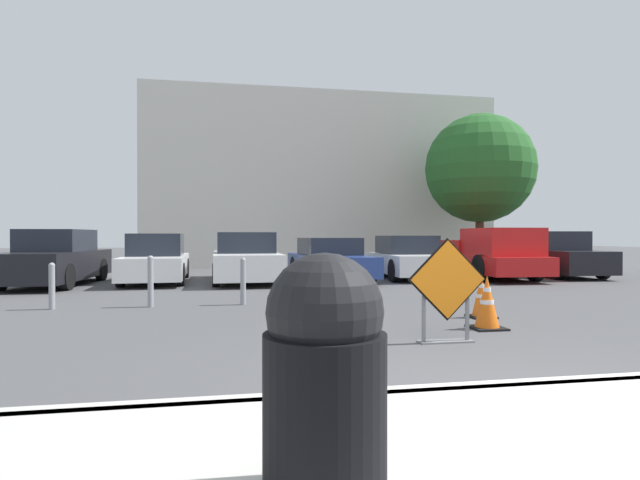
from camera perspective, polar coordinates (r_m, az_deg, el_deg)
The scene contains 19 objects.
ground_plane at distance 14.11m, azimuth -0.78°, elevation -5.16°, with size 96.00×96.00×0.00m, color #4C4C4F.
sidewalk_strip at distance 3.81m, azimuth 29.83°, elevation -19.77°, with size 28.28×2.24×0.14m.
curb_lip at distance 4.68m, azimuth 20.62°, elevation -15.88°, with size 28.28×0.20×0.14m.
road_closed_sign at distance 6.67m, azimuth 14.32°, elevation -5.34°, with size 1.07×0.20×1.36m.
traffic_cone_nearest at distance 7.89m, azimuth 18.54°, elevation -6.81°, with size 0.48×0.48×0.80m.
traffic_cone_second at distance 8.94m, azimuth 17.95°, elevation -6.17°, with size 0.42×0.42×0.73m.
parked_car_nearest at distance 15.84m, azimuth -27.94°, elevation -1.99°, with size 2.00×4.61×1.57m.
parked_car_second at distance 15.75m, azimuth -18.19°, elevation -2.18°, with size 1.90×4.54×1.45m.
parked_car_third at distance 15.30m, azimuth -8.52°, elevation -2.16°, with size 2.03×4.67×1.49m.
parked_car_fourth at distance 15.73m, azimuth 1.11°, elevation -2.30°, with size 2.15×4.65×1.32m.
parked_car_fifth at distance 16.66m, azimuth 9.91°, elevation -2.08°, with size 2.00×4.28×1.39m.
pickup_truck at distance 17.29m, azimuth 18.65°, elevation -1.69°, with size 2.17×5.62×1.63m.
parked_car_sixth at distance 18.97m, azimuth 25.24°, elevation -1.65°, with size 1.99×4.30×1.54m.
trash_bin at distance 2.43m, azimuth 0.55°, elevation -15.25°, with size 0.59×0.59×1.17m.
bollard_nearest at distance 10.16m, azimuth -8.79°, elevation -4.52°, with size 0.12×0.12×0.95m.
bollard_second at distance 10.27m, azimuth -18.80°, elevation -4.34°, with size 0.12×0.12×1.00m.
bollard_third at distance 10.69m, azimuth -28.31°, elevation -4.51°, with size 0.12×0.12×0.88m.
building_facade_backdrop at distance 24.39m, azimuth -0.32°, elevation 6.41°, with size 15.84×5.00×7.82m.
street_tree_behind_lot at distance 21.12m, azimuth 17.79°, elevation 7.77°, with size 4.32×4.32×6.25m.
Camera 1 is at (-2.31, -3.85, 1.38)m, focal length 28.00 mm.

